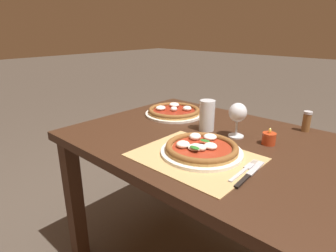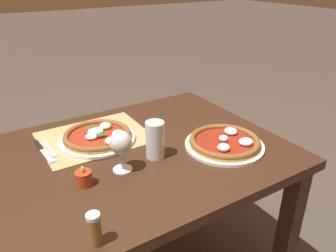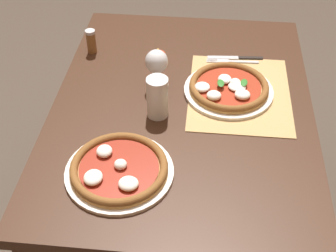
% 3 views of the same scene
% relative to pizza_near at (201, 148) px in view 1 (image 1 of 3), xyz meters
% --- Properties ---
extents(dining_table, '(1.21, 0.89, 0.74)m').
position_rel_pizza_near_xyz_m(dining_table, '(-0.08, 0.16, -0.13)').
color(dining_table, '#382114').
rests_on(dining_table, ground).
extents(paper_placemat, '(0.44, 0.35, 0.00)m').
position_rel_pizza_near_xyz_m(paper_placemat, '(0.00, -0.04, -0.02)').
color(paper_placemat, tan).
rests_on(paper_placemat, dining_table).
extents(pizza_near, '(0.32, 0.32, 0.05)m').
position_rel_pizza_near_xyz_m(pizza_near, '(0.00, 0.00, 0.00)').
color(pizza_near, silver).
rests_on(pizza_near, paper_placemat).
extents(pizza_far, '(0.32, 0.32, 0.05)m').
position_rel_pizza_near_xyz_m(pizza_far, '(-0.42, 0.32, -0.00)').
color(pizza_far, silver).
rests_on(pizza_far, dining_table).
extents(wine_glass, '(0.08, 0.08, 0.16)m').
position_rel_pizza_near_xyz_m(wine_glass, '(0.01, 0.25, 0.08)').
color(wine_glass, silver).
rests_on(wine_glass, dining_table).
extents(pint_glass, '(0.07, 0.07, 0.15)m').
position_rel_pizza_near_xyz_m(pint_glass, '(-0.14, 0.23, 0.05)').
color(pint_glass, silver).
rests_on(pint_glass, dining_table).
extents(fork, '(0.02, 0.20, 0.00)m').
position_rel_pizza_near_xyz_m(fork, '(0.19, -0.01, -0.02)').
color(fork, '#B7B7BC').
rests_on(fork, paper_placemat).
extents(knife, '(0.03, 0.22, 0.01)m').
position_rel_pizza_near_xyz_m(knife, '(0.22, -0.03, -0.02)').
color(knife, black).
rests_on(knife, paper_placemat).
extents(votive_candle, '(0.06, 0.06, 0.07)m').
position_rel_pizza_near_xyz_m(votive_candle, '(0.15, 0.27, 0.00)').
color(votive_candle, '#B23819').
rests_on(votive_candle, dining_table).
extents(pepper_shaker, '(0.04, 0.04, 0.10)m').
position_rel_pizza_near_xyz_m(pepper_shaker, '(0.21, 0.54, 0.03)').
color(pepper_shaker, brown).
rests_on(pepper_shaker, dining_table).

